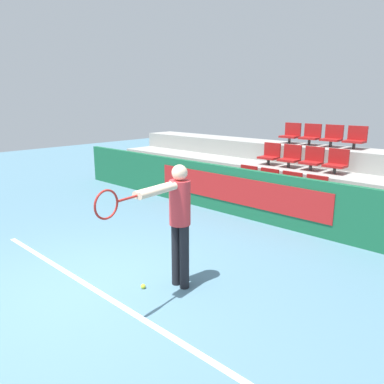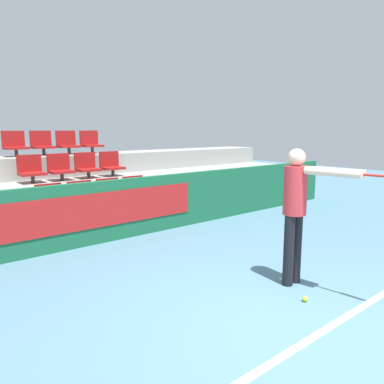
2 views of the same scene
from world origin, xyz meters
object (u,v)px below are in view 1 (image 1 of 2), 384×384
Objects in this scene: stadium_chair_7 at (336,162)px; tennis_player at (176,216)px; stadium_chair_6 at (312,159)px; tennis_ball at (143,286)px; stadium_chair_3 at (314,190)px; stadium_chair_4 at (270,155)px; stadium_chair_5 at (290,157)px; stadium_chair_10 at (332,137)px; stadium_chair_8 at (291,134)px; stadium_chair_9 at (311,135)px; stadium_chair_11 at (356,138)px; stadium_chair_2 at (290,185)px; stadium_chair_1 at (267,182)px; stadium_chair_0 at (246,178)px.

stadium_chair_7 is 4.89m from tennis_player.
stadium_chair_6 reaches higher than tennis_ball.
stadium_chair_3 is 1.00× the size of stadium_chair_4.
stadium_chair_10 is (0.56, 0.99, 0.45)m from stadium_chair_5.
stadium_chair_8 is 1.00× the size of stadium_chair_9.
stadium_chair_9 is at bearing 180.00° from stadium_chair_10.
stadium_chair_8 reaches higher than stadium_chair_3.
stadium_chair_10 and stadium_chair_11 have the same top height.
stadium_chair_2 is 1.23m from stadium_chair_7.
stadium_chair_11 reaches higher than stadium_chair_7.
tennis_player is at bearing -74.50° from stadium_chair_1.
stadium_chair_11 is at bearing 60.28° from stadium_chair_1.
tennis_player is at bearing -84.98° from stadium_chair_10.
stadium_chair_1 is 8.11× the size of tennis_ball.
stadium_chair_8 is (0.00, 0.99, 0.45)m from stadium_chair_4.
stadium_chair_1 is 1.00× the size of stadium_chair_2.
stadium_chair_11 is (1.69, 1.98, 0.90)m from stadium_chair_0.
stadium_chair_10 is (0.00, 1.98, 0.90)m from stadium_chair_2.
stadium_chair_6 is at bearing 92.17° from tennis_ball.
stadium_chair_7 is at bearing 0.00° from stadium_chair_5.
stadium_chair_4 is (0.00, 0.99, 0.45)m from stadium_chair_0.
stadium_chair_6 is 1.00× the size of stadium_chair_8.
stadium_chair_6 reaches higher than stadium_chair_1.
stadium_chair_3 is 3.91m from tennis_player.
stadium_chair_2 is 0.32× the size of tennis_player.
stadium_chair_4 is (-1.13, 0.99, 0.45)m from stadium_chair_2.
stadium_chair_2 is at bearing 180.00° from stadium_chair_3.
stadium_chair_6 reaches higher than stadium_chair_3.
stadium_chair_0 is 1.00× the size of stadium_chair_7.
stadium_chair_0 reaches higher than tennis_ball.
stadium_chair_10 reaches higher than stadium_chair_4.
stadium_chair_4 is at bearing 104.28° from tennis_ball.
stadium_chair_4 is at bearing 180.00° from stadium_chair_7.
tennis_player is 1.10m from tennis_ball.
stadium_chair_0 is at bearing -138.78° from stadium_chair_6.
stadium_chair_3 is (1.13, 0.00, 0.00)m from stadium_chair_1.
stadium_chair_5 is 1.00× the size of stadium_chair_11.
stadium_chair_10 is at bearing 60.28° from stadium_chair_0.
stadium_chair_8 reaches higher than tennis_player.
stadium_chair_3 is 1.00× the size of stadium_chair_7.
stadium_chair_0 is at bearing 107.43° from tennis_ball.
tennis_player is at bearing -90.48° from stadium_chair_11.
stadium_chair_10 is at bearing 180.00° from stadium_chair_11.
stadium_chair_2 is 1.00× the size of stadium_chair_8.
stadium_chair_9 is 8.11× the size of tennis_ball.
stadium_chair_7 is (0.56, 0.99, 0.45)m from stadium_chair_2.
stadium_chair_11 is (1.69, 0.00, 0.00)m from stadium_chair_8.
stadium_chair_5 reaches higher than tennis_ball.
stadium_chair_9 is 1.00× the size of stadium_chair_11.
stadium_chair_9 is (0.56, 0.99, 0.45)m from stadium_chair_4.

